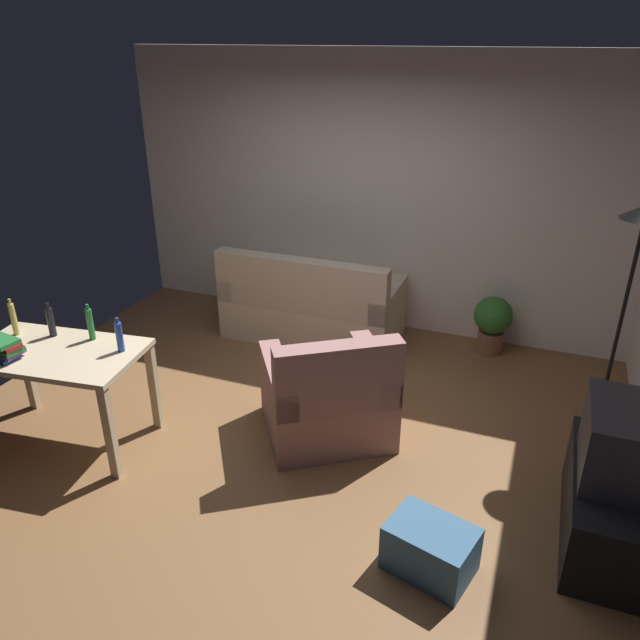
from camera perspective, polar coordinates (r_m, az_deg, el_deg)
name	(u,v)px	position (r m, az deg, el deg)	size (l,w,h in m)	color
ground_plane	(285,431)	(4.84, -3.30, -10.37)	(5.20, 4.40, 0.02)	brown
wall_rear	(373,195)	(6.17, 4.95, 11.56)	(5.20, 0.10, 2.70)	silver
couch	(311,309)	(6.09, -0.83, 1.08)	(1.71, 0.84, 0.92)	beige
tv_stand	(605,505)	(4.19, 25.14, -15.40)	(0.44, 1.10, 0.48)	black
tv	(622,443)	(3.92, 26.43, -10.24)	(0.41, 0.60, 0.44)	#2D2D33
torchiere_lamp	(635,262)	(4.62, 27.37, 4.83)	(0.32, 0.32, 1.81)	black
desk	(58,364)	(4.78, -23.34, -3.82)	(1.28, 0.85, 0.76)	#C6B28E
potted_plant	(492,321)	(6.00, 15.85, -0.08)	(0.36, 0.36, 0.57)	brown
armchair	(328,399)	(4.61, 0.79, -7.36)	(1.22, 1.20, 0.92)	#996B66
storage_box	(430,549)	(3.75, 10.30, -20.31)	(0.48, 0.34, 0.30)	#386084
bottle_squat	(14,319)	(5.05, -26.76, 0.10)	(0.04, 0.04, 0.29)	#BCB24C
bottle_dark	(51,322)	(4.91, -23.90, -0.13)	(0.05, 0.05, 0.26)	black
bottle_green	(90,324)	(4.75, -20.70, -0.34)	(0.05, 0.05, 0.28)	#1E722D
bottle_blue	(119,337)	(4.51, -18.26, -1.48)	(0.05, 0.05, 0.26)	#2347A3
book_stack	(5,348)	(4.73, -27.43, -2.37)	(0.26, 0.20, 0.15)	navy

